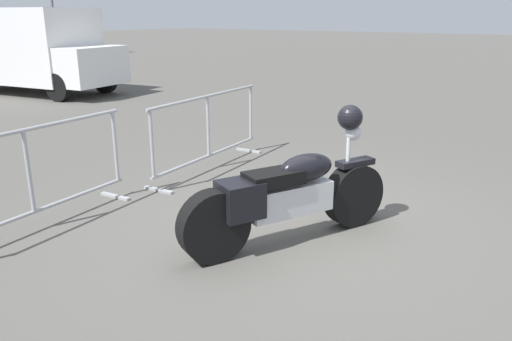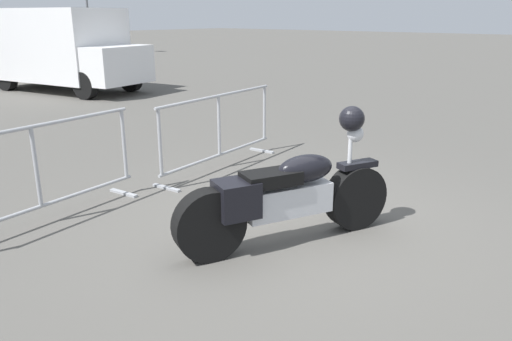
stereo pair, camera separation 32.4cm
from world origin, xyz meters
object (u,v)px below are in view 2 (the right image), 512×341
(crowd_barrier_near, at_px, (37,174))
(crowd_barrier_far, at_px, (219,130))
(delivery_van, at_px, (60,47))
(motorcycle, at_px, (288,195))

(crowd_barrier_near, distance_m, crowd_barrier_far, 2.67)
(crowd_barrier_near, relative_size, delivery_van, 0.46)
(motorcycle, relative_size, crowd_barrier_far, 0.89)
(motorcycle, height_order, crowd_barrier_far, motorcycle)
(motorcycle, distance_m, crowd_barrier_far, 2.61)
(crowd_barrier_near, bearing_deg, delivery_van, 59.61)
(crowd_barrier_far, height_order, delivery_van, delivery_van)
(crowd_barrier_near, height_order, crowd_barrier_far, same)
(delivery_van, bearing_deg, crowd_barrier_far, -26.77)
(crowd_barrier_near, height_order, delivery_van, delivery_van)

